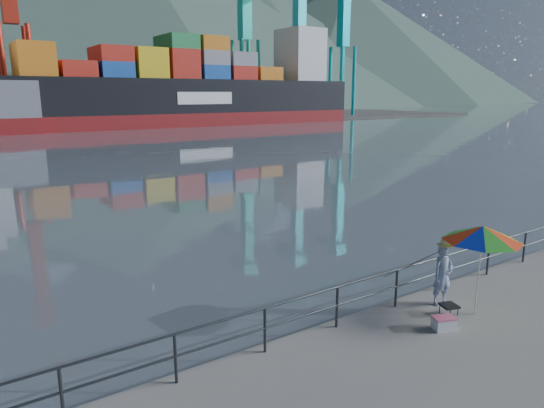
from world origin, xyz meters
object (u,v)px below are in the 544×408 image
(beach_umbrella, at_px, (482,234))
(cooler_bag, at_px, (444,324))
(container_ship, at_px, (200,90))
(fisherman, at_px, (443,275))

(beach_umbrella, xyz_separation_m, cooler_bag, (-1.32, -0.08, -1.94))
(beach_umbrella, bearing_deg, container_ship, 68.93)
(beach_umbrella, relative_size, container_ship, 0.04)
(cooler_bag, bearing_deg, fisherman, 61.26)
(fisherman, relative_size, beach_umbrella, 0.70)
(beach_umbrella, height_order, container_ship, container_ship)
(container_ship, bearing_deg, beach_umbrella, -111.07)
(fisherman, height_order, cooler_bag, fisherman)
(fisherman, xyz_separation_m, cooler_bag, (-1.11, -0.92, -0.66))
(fisherman, distance_m, container_ship, 78.52)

